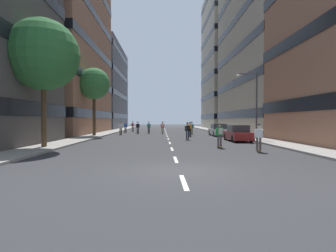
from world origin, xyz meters
The scene contains 24 objects.
ground_plane centered at (0.00, 27.48, 0.00)m, with size 164.88×164.88×0.00m, color #333335.
sidewalk_left centered at (-8.93, 30.92, 0.07)m, with size 2.54×75.57×0.14m, color #9E9991.
sidewalk_right centered at (8.93, 30.92, 0.07)m, with size 2.54×75.57×0.14m, color #9E9991.
lane_markings centered at (0.00, 28.00, 0.00)m, with size 0.16×62.20×0.01m.
building_left_mid centered at (-17.82, 30.07, 16.66)m, with size 15.36×22.58×33.15m.
building_left_far centered at (-17.82, 54.73, 9.75)m, with size 15.36×23.44×19.31m.
building_right_mid centered at (17.82, 30.07, 16.35)m, with size 15.36×23.85×32.52m.
building_right_far centered at (17.82, 54.73, 16.32)m, with size 15.36×18.58×32.45m.
parked_car_near centered at (6.46, 14.77, 0.70)m, with size 1.82×4.40×1.52m.
parked_car_mid centered at (6.46, 23.50, 0.70)m, with size 1.82×4.40×1.52m.
street_tree_near centered at (-8.93, 22.80, 6.38)m, with size 3.81×3.81×8.19m.
street_tree_mid centered at (-8.93, 8.55, 6.51)m, with size 4.95×4.95×8.87m.
streetlamp_right centered at (8.31, 16.03, 4.14)m, with size 2.13×0.30×6.50m.
skater_0 centered at (1.89, 16.59, 0.98)m, with size 0.55×0.92×1.78m.
skater_1 centered at (-2.61, 30.15, 1.02)m, with size 0.55×0.91×1.78m.
skater_2 centered at (2.72, 22.15, 0.98)m, with size 0.55×0.92×1.78m.
skater_3 centered at (-0.56, 29.49, 1.02)m, with size 0.54×0.91×1.78m.
skater_4 centered at (-5.75, 37.16, 1.02)m, with size 0.54×0.91×1.78m.
skater_5 centered at (3.51, 27.17, 1.02)m, with size 0.54×0.91×1.78m.
skater_6 centered at (-6.19, 26.02, 0.98)m, with size 0.54×0.91×1.78m.
skater_7 centered at (-6.34, 32.04, 1.02)m, with size 0.55×0.91×1.78m.
skater_8 centered at (3.45, 8.71, 1.02)m, with size 0.55×0.91×1.78m.
skater_9 centered at (-4.18, 29.27, 0.98)m, with size 0.57×0.92×1.78m.
skater_10 centered at (5.36, 6.18, 0.98)m, with size 0.57×0.92×1.78m.
Camera 1 is at (-0.72, -10.70, 2.00)m, focal length 29.21 mm.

